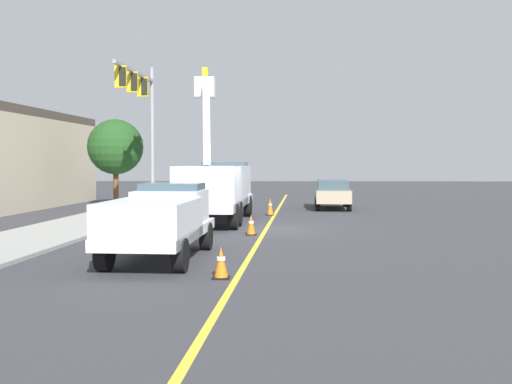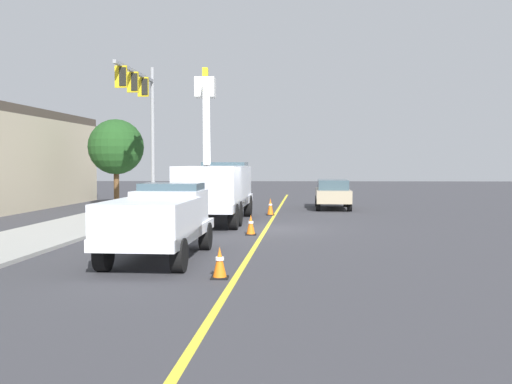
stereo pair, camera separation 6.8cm
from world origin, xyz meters
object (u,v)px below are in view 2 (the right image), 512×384
passing_minivan (333,192)px  traffic_cone_leading (220,263)px  traffic_cone_mid_rear (270,207)px  utility_bucket_truck (217,186)px  traffic_cone_mid_front (251,225)px  traffic_signal_mast (143,106)px  service_pickup_truck (160,219)px

passing_minivan → traffic_cone_leading: passing_minivan is taller
traffic_cone_mid_rear → utility_bucket_truck: bearing=144.9°
traffic_cone_mid_front → traffic_signal_mast: traffic_signal_mast is taller
traffic_cone_mid_rear → traffic_cone_mid_front: bearing=175.4°
traffic_cone_leading → traffic_signal_mast: 18.32m
traffic_signal_mast → service_pickup_truck: bearing=-165.4°
traffic_cone_mid_front → traffic_cone_leading: bearing=177.3°
utility_bucket_truck → service_pickup_truck: utility_bucket_truck is taller
traffic_cone_mid_rear → traffic_cone_leading: bearing=176.4°
traffic_cone_leading → traffic_signal_mast: traffic_signal_mast is taller
service_pickup_truck → passing_minivan: 18.94m
service_pickup_truck → traffic_cone_mid_front: (5.54, -2.28, -0.75)m
traffic_cone_mid_front → service_pickup_truck: bearing=157.7°
traffic_cone_leading → traffic_cone_mid_rear: size_ratio=0.85×
service_pickup_truck → traffic_cone_leading: 3.26m
service_pickup_truck → traffic_cone_mid_rear: size_ratio=6.51×
utility_bucket_truck → traffic_cone_leading: utility_bucket_truck is taller
traffic_cone_leading → traffic_signal_mast: bearing=18.5°
passing_minivan → traffic_cone_mid_rear: bearing=139.7°
passing_minivan → traffic_cone_mid_front: bearing=161.1°
traffic_signal_mast → passing_minivan: bearing=-70.1°
passing_minivan → traffic_signal_mast: bearing=109.9°
passing_minivan → traffic_cone_mid_front: size_ratio=6.49×
service_pickup_truck → traffic_cone_mid_front: service_pickup_truck is taller
service_pickup_truck → traffic_cone_mid_rear: service_pickup_truck is taller
traffic_cone_leading → traffic_cone_mid_rear: 16.18m
traffic_signal_mast → traffic_cone_mid_rear: bearing=-94.4°
utility_bucket_truck → traffic_cone_mid_rear: (3.39, -2.38, -1.18)m
traffic_cone_leading → traffic_signal_mast: size_ratio=0.09×
utility_bucket_truck → traffic_signal_mast: traffic_signal_mast is taller
utility_bucket_truck → traffic_signal_mast: bearing=47.2°
traffic_cone_mid_rear → traffic_signal_mast: bearing=85.6°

